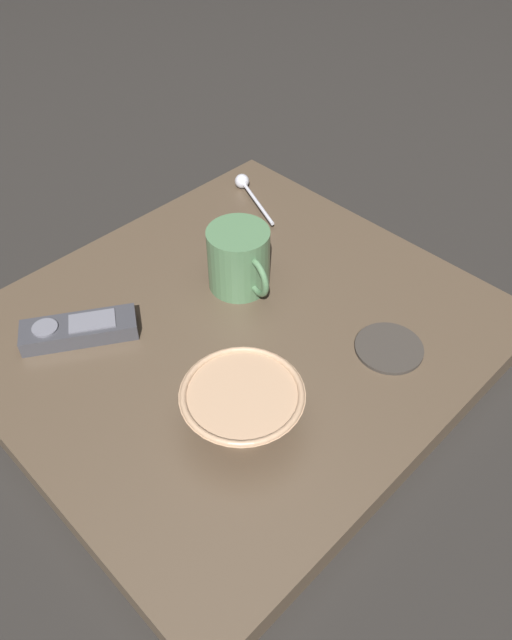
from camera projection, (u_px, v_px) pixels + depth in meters
name	position (u px, v px, depth m)	size (l,w,h in m)	color
ground_plane	(237.00, 344.00, 0.88)	(6.00, 6.00, 0.00)	black
table	(237.00, 334.00, 0.86)	(0.60, 0.66, 0.04)	#4C3D2D
cereal_bowl	(242.00, 405.00, 0.71)	(0.15, 0.15, 0.06)	tan
coffee_mug	(239.00, 259.00, 0.87)	(0.12, 0.09, 0.10)	#4C724C
teaspoon	(245.00, 186.00, 1.08)	(0.14, 0.07, 0.03)	silver
tv_remote_near	(79.00, 330.00, 0.82)	(0.12, 0.16, 0.03)	#38383D
drink_coaster	(389.00, 348.00, 0.81)	(0.09, 0.09, 0.01)	#332D28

